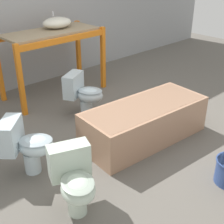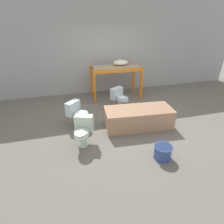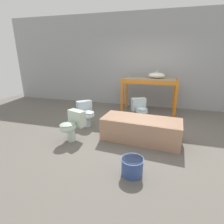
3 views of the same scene
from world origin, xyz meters
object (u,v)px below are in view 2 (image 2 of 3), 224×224
object	(u,v)px
bucket_white	(163,152)
bathtub_main	(138,116)
toilet_near	(78,113)
toilet_extra	(83,131)
sink_basin	(121,63)
toilet_far	(120,98)

from	to	relation	value
bucket_white	bathtub_main	bearing A→B (deg)	90.93
toilet_near	toilet_extra	size ratio (longest dim) A/B	1.00
bathtub_main	toilet_near	bearing A→B (deg)	168.66
sink_basin	bucket_white	bearing A→B (deg)	-92.71
bathtub_main	sink_basin	bearing A→B (deg)	89.86
toilet_extra	bucket_white	xyz separation A→B (m)	(1.48, -0.82, -0.22)
toilet_extra	toilet_far	bearing A→B (deg)	69.79
sink_basin	bathtub_main	bearing A→B (deg)	-94.78
sink_basin	bathtub_main	distance (m)	2.37
sink_basin	toilet_extra	world-z (taller)	sink_basin
sink_basin	toilet_far	xyz separation A→B (m)	(-0.34, -1.07, -0.83)
toilet_far	toilet_extra	size ratio (longest dim) A/B	1.00
toilet_extra	bucket_white	world-z (taller)	toilet_extra
toilet_near	bathtub_main	bearing A→B (deg)	-61.42
bathtub_main	toilet_extra	xyz separation A→B (m)	(-1.46, -0.42, 0.08)
sink_basin	toilet_near	size ratio (longest dim) A/B	0.78
bathtub_main	bucket_white	distance (m)	1.25
sink_basin	toilet_near	distance (m)	2.56
toilet_near	toilet_extra	xyz separation A→B (m)	(0.03, -0.85, 0.00)
sink_basin	bathtub_main	world-z (taller)	sink_basin
toilet_far	toilet_extra	distance (m)	2.01
bathtub_main	toilet_extra	bearing A→B (deg)	-159.27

